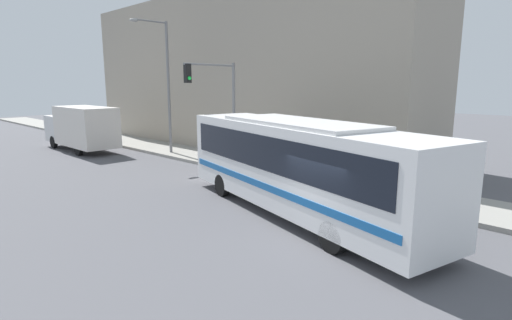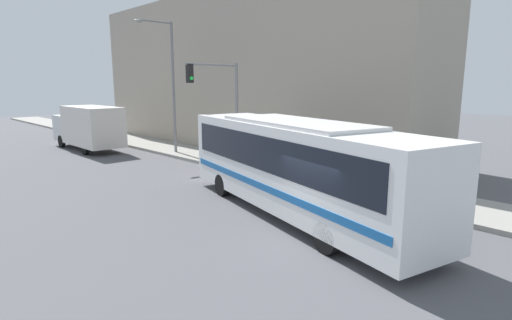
{
  "view_description": "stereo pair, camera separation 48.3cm",
  "coord_description": "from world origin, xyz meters",
  "px_view_note": "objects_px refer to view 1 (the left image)",
  "views": [
    {
      "loc": [
        -9.47,
        -6.52,
        4.62
      ],
      "look_at": [
        2.42,
        5.08,
        1.47
      ],
      "focal_mm": 28.0,
      "sensor_mm": 36.0,
      "label": 1
    },
    {
      "loc": [
        -9.12,
        -6.86,
        4.62
      ],
      "look_at": [
        2.42,
        5.08,
        1.47
      ],
      "focal_mm": 28.0,
      "sensor_mm": 36.0,
      "label": 2
    }
  ],
  "objects_px": {
    "delivery_truck": "(81,127)",
    "parking_meter": "(252,153)",
    "fire_hydrant": "(312,175)",
    "pedestrian_near_corner": "(216,142)",
    "city_bus": "(297,162)",
    "traffic_light_pole": "(218,97)",
    "street_lamp": "(164,78)"
  },
  "relations": [
    {
      "from": "fire_hydrant",
      "to": "parking_meter",
      "type": "bearing_deg",
      "value": 90.0
    },
    {
      "from": "fire_hydrant",
      "to": "pedestrian_near_corner",
      "type": "height_order",
      "value": "pedestrian_near_corner"
    },
    {
      "from": "delivery_truck",
      "to": "street_lamp",
      "type": "xyz_separation_m",
      "value": [
        3.1,
        -5.93,
        3.37
      ]
    },
    {
      "from": "city_bus",
      "to": "fire_hydrant",
      "type": "xyz_separation_m",
      "value": [
        3.68,
        2.01,
        -1.42
      ]
    },
    {
      "from": "traffic_light_pole",
      "to": "parking_meter",
      "type": "bearing_deg",
      "value": -58.81
    },
    {
      "from": "street_lamp",
      "to": "pedestrian_near_corner",
      "type": "bearing_deg",
      "value": -71.75
    },
    {
      "from": "fire_hydrant",
      "to": "delivery_truck",
      "type": "bearing_deg",
      "value": 100.12
    },
    {
      "from": "fire_hydrant",
      "to": "street_lamp",
      "type": "bearing_deg",
      "value": 90.26
    },
    {
      "from": "city_bus",
      "to": "delivery_truck",
      "type": "bearing_deg",
      "value": 102.66
    },
    {
      "from": "traffic_light_pole",
      "to": "parking_meter",
      "type": "relative_size",
      "value": 4.04
    },
    {
      "from": "traffic_light_pole",
      "to": "pedestrian_near_corner",
      "type": "bearing_deg",
      "value": 53.31
    },
    {
      "from": "traffic_light_pole",
      "to": "pedestrian_near_corner",
      "type": "height_order",
      "value": "traffic_light_pole"
    },
    {
      "from": "fire_hydrant",
      "to": "parking_meter",
      "type": "relative_size",
      "value": 0.51
    },
    {
      "from": "parking_meter",
      "to": "delivery_truck",
      "type": "bearing_deg",
      "value": 102.87
    },
    {
      "from": "parking_meter",
      "to": "pedestrian_near_corner",
      "type": "distance_m",
      "value": 4.47
    },
    {
      "from": "traffic_light_pole",
      "to": "pedestrian_near_corner",
      "type": "xyz_separation_m",
      "value": [
        2.06,
        2.77,
        -2.85
      ]
    },
    {
      "from": "parking_meter",
      "to": "pedestrian_near_corner",
      "type": "bearing_deg",
      "value": 75.43
    },
    {
      "from": "parking_meter",
      "to": "street_lamp",
      "type": "height_order",
      "value": "street_lamp"
    },
    {
      "from": "city_bus",
      "to": "street_lamp",
      "type": "xyz_separation_m",
      "value": [
        3.63,
        13.78,
        3.11
      ]
    },
    {
      "from": "pedestrian_near_corner",
      "to": "parking_meter",
      "type": "bearing_deg",
      "value": -104.57
    },
    {
      "from": "fire_hydrant",
      "to": "street_lamp",
      "type": "xyz_separation_m",
      "value": [
        -0.05,
        11.77,
        4.53
      ]
    },
    {
      "from": "city_bus",
      "to": "pedestrian_near_corner",
      "type": "height_order",
      "value": "city_bus"
    },
    {
      "from": "city_bus",
      "to": "street_lamp",
      "type": "bearing_deg",
      "value": 89.42
    },
    {
      "from": "delivery_truck",
      "to": "parking_meter",
      "type": "xyz_separation_m",
      "value": [
        3.16,
        -13.82,
        -0.58
      ]
    },
    {
      "from": "street_lamp",
      "to": "parking_meter",
      "type": "bearing_deg",
      "value": -89.61
    },
    {
      "from": "city_bus",
      "to": "traffic_light_pole",
      "type": "height_order",
      "value": "traffic_light_pole"
    },
    {
      "from": "traffic_light_pole",
      "to": "parking_meter",
      "type": "height_order",
      "value": "traffic_light_pole"
    },
    {
      "from": "fire_hydrant",
      "to": "parking_meter",
      "type": "height_order",
      "value": "parking_meter"
    },
    {
      "from": "street_lamp",
      "to": "pedestrian_near_corner",
      "type": "xyz_separation_m",
      "value": [
        1.18,
        -3.57,
        -3.92
      ]
    },
    {
      "from": "fire_hydrant",
      "to": "traffic_light_pole",
      "type": "bearing_deg",
      "value": 99.83
    },
    {
      "from": "street_lamp",
      "to": "pedestrian_near_corner",
      "type": "height_order",
      "value": "street_lamp"
    },
    {
      "from": "parking_meter",
      "to": "traffic_light_pole",
      "type": "bearing_deg",
      "value": 121.19
    }
  ]
}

